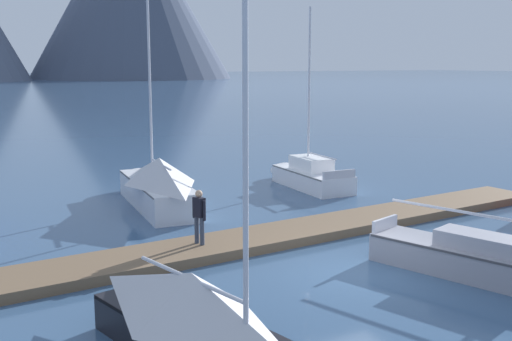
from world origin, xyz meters
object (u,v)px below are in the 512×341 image
person_on_dock (199,214)px  sailboat_far_berth (307,174)px  sailboat_second_berth (209,327)px  sailboat_mid_dock_starboard (503,265)px  sailboat_mid_dock_port (156,183)px

person_on_dock → sailboat_far_berth: bearing=39.5°
sailboat_second_berth → sailboat_far_berth: bearing=50.5°
sailboat_mid_dock_starboard → sailboat_far_berth: (2.86, 13.59, 0.03)m
sailboat_mid_dock_starboard → person_on_dock: 8.72m
sailboat_second_berth → person_on_dock: bearing=67.7°
sailboat_second_berth → sailboat_mid_dock_port: 13.96m
sailboat_second_berth → person_on_dock: sailboat_second_berth is taller
sailboat_mid_dock_port → sailboat_far_berth: bearing=4.2°
sailboat_second_berth → person_on_dock: 7.34m
sailboat_second_berth → sailboat_mid_dock_starboard: 8.70m
sailboat_mid_dock_starboard → person_on_dock: sailboat_mid_dock_starboard is taller
sailboat_far_berth → person_on_dock: size_ratio=4.90×
sailboat_mid_dock_port → sailboat_far_berth: size_ratio=1.01×
sailboat_far_berth → person_on_dock: bearing=-140.5°
sailboat_second_berth → sailboat_mid_dock_port: bearing=74.1°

